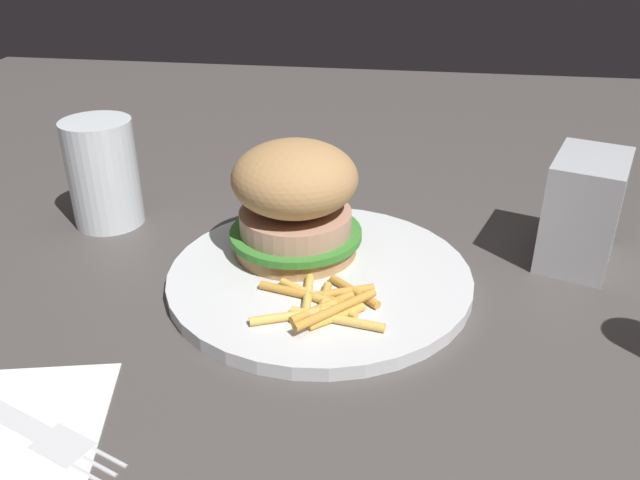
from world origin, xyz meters
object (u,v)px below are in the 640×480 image
object	(u,v)px
plate	(320,276)
fries_pile	(324,304)
napkin	(19,422)
napkin_dispenser	(583,210)
fork	(20,420)
sandwich	(295,199)
drink_glass	(104,179)

from	to	relation	value
plate	fries_pile	world-z (taller)	fries_pile
plate	napkin	world-z (taller)	plate
plate	napkin_dispenser	world-z (taller)	napkin_dispenser
fork	napkin_dispenser	size ratio (longest dim) A/B	1.66
fries_pile	napkin_dispenser	distance (m)	0.26
napkin	fork	size ratio (longest dim) A/B	0.66
sandwich	napkin	bearing A→B (deg)	58.98
plate	sandwich	bearing A→B (deg)	-50.12
sandwich	napkin	xyz separation A→B (m)	(0.14, 0.23, -0.06)
napkin_dispenser	fork	bearing A→B (deg)	144.32
plate	fork	distance (m)	0.26
napkin_dispenser	napkin	bearing A→B (deg)	144.16
plate	fork	xyz separation A→B (m)	(0.17, 0.20, -0.00)
sandwich	drink_glass	size ratio (longest dim) A/B	1.10
fries_pile	drink_glass	world-z (taller)	drink_glass
plate	fries_pile	distance (m)	0.06
sandwich	fries_pile	bearing A→B (deg)	113.29
fork	plate	bearing A→B (deg)	-129.50
fries_pile	drink_glass	bearing A→B (deg)	-30.40
fries_pile	drink_glass	size ratio (longest dim) A/B	0.98
plate	drink_glass	bearing A→B (deg)	-20.30
napkin	plate	bearing A→B (deg)	-129.84
plate	sandwich	world-z (taller)	sandwich
plate	drink_glass	size ratio (longest dim) A/B	2.42
plate	fork	size ratio (longest dim) A/B	1.58
sandwich	napkin_dispenser	xyz separation A→B (m)	(-0.26, -0.04, -0.01)
napkin	fork	distance (m)	0.00
drink_glass	plate	bearing A→B (deg)	159.70
sandwich	napkin_dispenser	bearing A→B (deg)	-170.23
sandwich	napkin_dispenser	world-z (taller)	sandwich
napkin	napkin_dispenser	size ratio (longest dim) A/B	1.09
sandwich	plate	bearing A→B (deg)	129.88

